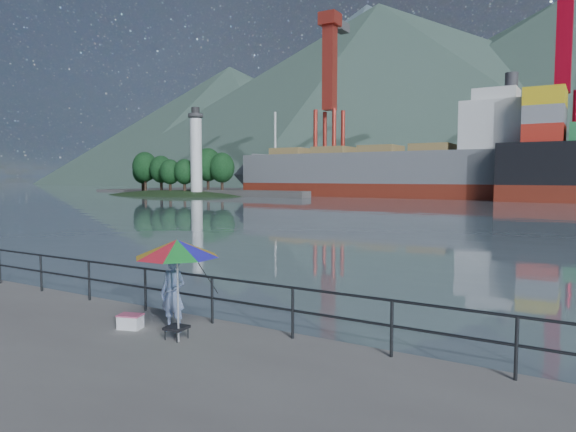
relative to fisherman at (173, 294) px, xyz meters
The scene contains 9 objects.
harbor_water 129.19m from the fisherman, 91.20° to the left, with size 500.00×280.00×0.00m, color slate.
guardrail 2.85m from the fisherman, 162.25° to the left, with size 22.00×0.06×1.03m.
lighthouse_islet 84.06m from the fisherman, 133.32° to the left, with size 48.00×26.40×19.20m.
fisherman is the anchor object (origin of this frame).
beach_umbrella 1.22m from the fisherman, 38.80° to the right, with size 2.06×2.06×1.96m.
folding_stool 0.83m from the fisherman, 40.41° to the right, with size 0.42×0.42×0.26m.
cooler_bag 1.16m from the fisherman, 161.27° to the right, with size 0.47×0.31×0.27m, color white.
fishing_rod 1.56m from the fisherman, 100.37° to the left, with size 0.02×0.02×2.08m, color black.
bulk_carrier 76.05m from the fisherman, 105.44° to the left, with size 51.67×8.94×14.50m.
Camera 1 is at (9.94, -6.73, 3.15)m, focal length 32.00 mm.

